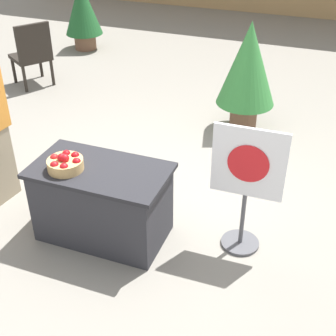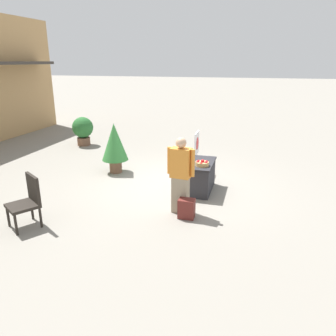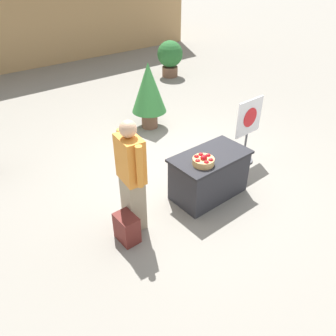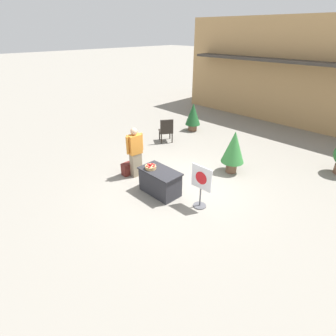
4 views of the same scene
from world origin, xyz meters
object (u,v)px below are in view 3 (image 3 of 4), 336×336
object	(u,v)px
poster_board	(248,128)
potted_plant_far_left	(170,56)
potted_plant_near_left	(149,90)
backpack	(127,228)
apple_basket	(203,161)
person_visitor	(132,176)
display_table	(209,175)

from	to	relation	value
poster_board	potted_plant_far_left	distance (m)	5.37
poster_board	potted_plant_near_left	distance (m)	2.39
backpack	poster_board	size ratio (longest dim) A/B	0.34
apple_basket	potted_plant_near_left	distance (m)	2.94
backpack	apple_basket	bearing A→B (deg)	-3.58
person_visitor	potted_plant_far_left	size ratio (longest dim) A/B	1.51
display_table	person_visitor	xyz separation A→B (m)	(-1.34, 0.16, 0.47)
backpack	potted_plant_near_left	xyz separation A→B (m)	(2.35, 2.67, 0.67)
display_table	poster_board	bearing A→B (deg)	13.86
person_visitor	backpack	distance (m)	0.72
person_visitor	poster_board	distance (m)	2.63
backpack	potted_plant_near_left	size ratio (longest dim) A/B	0.29
person_visitor	potted_plant_far_left	bearing A→B (deg)	53.35
potted_plant_far_left	potted_plant_near_left	bearing A→B (deg)	-136.44
apple_basket	backpack	xyz separation A→B (m)	(-1.32, 0.08, -0.61)
potted_plant_far_left	potted_plant_near_left	size ratio (longest dim) A/B	0.75
display_table	potted_plant_near_left	bearing A→B (deg)	74.08
potted_plant_far_left	potted_plant_near_left	world-z (taller)	potted_plant_near_left
backpack	potted_plant_far_left	world-z (taller)	potted_plant_far_left
person_visitor	display_table	bearing A→B (deg)	0.00
display_table	person_visitor	distance (m)	1.44
display_table	potted_plant_near_left	distance (m)	2.79
display_table	potted_plant_far_left	bearing A→B (deg)	56.41
backpack	potted_plant_near_left	distance (m)	3.62
display_table	backpack	size ratio (longest dim) A/B	2.98
apple_basket	backpack	bearing A→B (deg)	176.42
person_visitor	potted_plant_near_left	bearing A→B (deg)	56.66
potted_plant_far_left	poster_board	bearing A→B (deg)	-114.10
person_visitor	poster_board	size ratio (longest dim) A/B	1.35
display_table	person_visitor	size ratio (longest dim) A/B	0.75
apple_basket	display_table	bearing A→B (deg)	22.47
person_visitor	poster_board	bearing A→B (deg)	10.21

